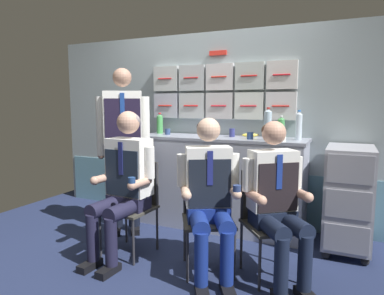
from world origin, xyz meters
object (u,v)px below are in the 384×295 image
Objects in this scene: folding_chair_near_trolley at (267,211)px; paper_cup_blue at (168,131)px; crew_member_right at (210,191)px; water_bottle_clear at (160,124)px; folding_chair_left at (135,197)px; folding_chair_right at (207,207)px; snack_banana at (250,135)px; crew_member_near_trolley at (277,196)px; crew_member_standing at (124,136)px; service_trolley at (348,196)px; crew_member_left at (124,178)px.

folding_chair_near_trolley is 1.65m from paper_cup_blue.
water_bottle_clear is at bearing 133.69° from crew_member_right.
folding_chair_near_trolley is (1.19, 0.08, 0.00)m from folding_chair_left.
snack_banana is at bearing 85.55° from folding_chair_right.
folding_chair_left is at bearing 178.02° from crew_member_near_trolley.
folding_chair_right is 3.34× the size of water_bottle_clear.
folding_chair_left is at bearing -43.18° from crew_member_standing.
water_bottle_clear is 1.43× the size of snack_banana.
folding_chair_left is (-1.78, -0.79, -0.02)m from service_trolley.
paper_cup_blue is 0.95m from snack_banana.
crew_member_left reaches higher than folding_chair_right.
snack_banana is at bearing 113.28° from folding_chair_near_trolley.
crew_member_left is 1.11m from paper_cup_blue.
water_bottle_clear is (0.05, 0.66, 0.09)m from crew_member_standing.
service_trolley is 1.17× the size of folding_chair_near_trolley.
crew_member_standing is at bearing 162.01° from folding_chair_right.
folding_chair_left is 0.66× the size of crew_member_right.
folding_chair_right is 0.67× the size of crew_member_near_trolley.
crew_member_left is at bearing -54.74° from crew_member_standing.
folding_chair_right is at bearing 177.23° from crew_member_near_trolley.
crew_member_right is at bearing -60.71° from folding_chair_right.
crew_member_right is (0.79, -0.16, 0.18)m from folding_chair_left.
folding_chair_right is 1.15m from snack_banana.
crew_member_left is at bearing -82.59° from paper_cup_blue.
crew_member_left reaches higher than folding_chair_near_trolley.
folding_chair_right is at bearing -168.28° from folding_chair_near_trolley.
service_trolley is 1.95m from folding_chair_left.
folding_chair_right is at bearing -142.77° from service_trolley.
service_trolley is 1.38m from crew_member_right.
folding_chair_right is at bearing 10.88° from crew_member_left.
crew_member_near_trolley is at bearing -52.20° from folding_chair_near_trolley.
folding_chair_left is 12.24× the size of paper_cup_blue.
folding_chair_left and folding_chair_right have the same top height.
folding_chair_near_trolley is at bearing 127.80° from crew_member_near_trolley.
crew_member_right reaches higher than snack_banana.
service_trolley is at bearing 27.93° from crew_member_left.
folding_chair_near_trolley is at bearing 11.21° from crew_member_left.
paper_cup_blue is at bearing 97.41° from crew_member_left.
crew_member_near_trolley reaches higher than folding_chair_left.
water_bottle_clear is at bearing 106.93° from folding_chair_left.
folding_chair_left is 0.83m from crew_member_right.
folding_chair_near_trolley is 3.34× the size of water_bottle_clear.
crew_member_standing is at bearing -167.76° from service_trolley.
service_trolley reaches higher than folding_chair_right.
folding_chair_left is at bearing -73.07° from water_bottle_clear.
crew_member_near_trolley is (0.50, 0.11, -0.01)m from crew_member_right.
crew_member_left reaches higher than service_trolley.
water_bottle_clear reaches higher than folding_chair_near_trolley.
snack_banana is (1.10, 0.02, -0.10)m from water_bottle_clear.
folding_chair_near_trolley is 12.24× the size of paper_cup_blue.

